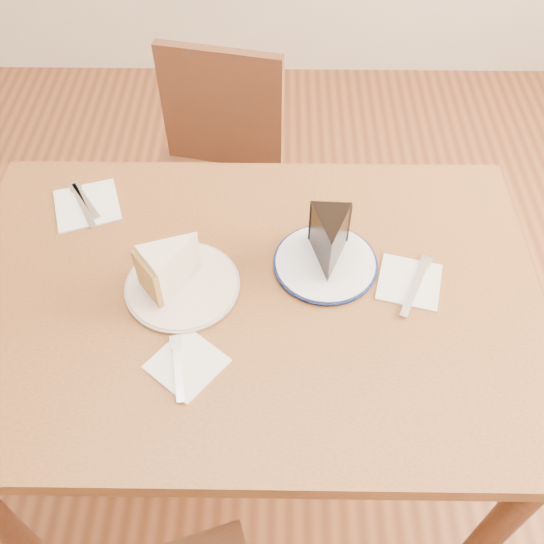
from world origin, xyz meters
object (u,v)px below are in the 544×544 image
Objects in this scene: plate_cream at (183,286)px; plate_navy at (325,263)px; table at (249,321)px; chair_far at (214,189)px; carrot_cake at (175,265)px; chocolate_cake at (329,244)px.

plate_cream is 0.30m from plate_navy.
table is 0.64m from chair_far.
plate_navy is (0.29, -0.52, 0.28)m from chair_far.
plate_navy is at bearing 62.14° from carrot_cake.
chocolate_cake is (0.30, 0.07, 0.06)m from plate_cream.
plate_cream is 1.07× the size of plate_navy.
plate_navy is at bearing 130.78° from chair_far.
chair_far reaches higher than plate_navy.
table is 5.73× the size of plate_navy.
plate_cream is 1.94× the size of carrot_cake.
table is 1.40× the size of chair_far.
plate_cream is 0.06m from carrot_cake.
chocolate_cake reaches higher than plate_cream.
plate_navy is (0.16, 0.08, 0.10)m from table.
table is 0.24m from chocolate_cake.
table is 0.21m from carrot_cake.
carrot_cake is (-0.14, 0.02, 0.16)m from table.
plate_cream is at bearing 101.43° from chair_far.
chocolate_cake is at bearing 62.65° from carrot_cake.
plate_navy is (0.29, 0.06, 0.00)m from plate_cream.
chair_far is 0.66m from plate_navy.
table is 0.17m from plate_cream.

